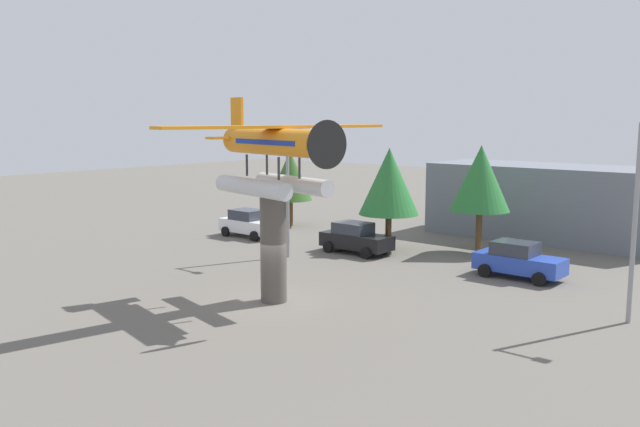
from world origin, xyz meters
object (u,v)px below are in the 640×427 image
object	(u,v)px
display_pedestal	(273,248)
car_far_blue	(518,260)
storefront_building	(548,202)
tree_east	(389,181)
floatplane_monument	(274,154)
car_mid_black	(356,238)
tree_west	(290,176)
tree_center_back	(481,178)
car_near_white	(249,223)
streetlight_primary	(290,181)

from	to	relation	value
display_pedestal	car_far_blue	size ratio (longest dim) A/B	1.09
storefront_building	tree_east	bearing A→B (deg)	-120.02
floatplane_monument	car_mid_black	bearing A→B (deg)	121.74
display_pedestal	car_far_blue	world-z (taller)	display_pedestal
tree_west	tree_center_back	xyz separation A→B (m)	(14.69, 0.00, 0.68)
car_far_blue	tree_east	distance (m)	9.42
car_mid_black	tree_east	xyz separation A→B (m)	(0.86, 2.03, 3.14)
tree_west	tree_east	world-z (taller)	tree_east
floatplane_monument	car_near_white	distance (m)	16.61
streetlight_primary	tree_east	world-z (taller)	streetlight_primary
display_pedestal	floatplane_monument	distance (m)	3.95
car_far_blue	storefront_building	xyz separation A→B (m)	(-3.10, 11.37, 1.46)
tree_west	tree_center_back	distance (m)	14.71
tree_west	car_far_blue	bearing A→B (deg)	-12.57
storefront_building	tree_center_back	xyz separation A→B (m)	(-1.17, -7.14, 1.94)
car_far_blue	tree_center_back	distance (m)	6.90
car_near_white	tree_center_back	world-z (taller)	tree_center_back
floatplane_monument	car_mid_black	distance (m)	12.14
storefront_building	tree_center_back	distance (m)	7.49
car_near_white	display_pedestal	bearing A→B (deg)	-39.72
floatplane_monument	tree_east	xyz separation A→B (m)	(-2.78, 12.30, -2.21)
car_mid_black	storefront_building	size ratio (longest dim) A/B	0.29
floatplane_monument	tree_center_back	size ratio (longest dim) A/B	1.69
tree_west	tree_center_back	bearing A→B (deg)	0.01
storefront_building	floatplane_monument	bearing A→B (deg)	-97.34
car_mid_black	tree_center_back	world-z (taller)	tree_center_back
car_near_white	tree_east	world-z (taller)	tree_east
car_near_white	car_far_blue	distance (m)	18.09
streetlight_primary	tree_west	distance (m)	10.85
floatplane_monument	car_far_blue	distance (m)	13.32
car_mid_black	tree_center_back	bearing A→B (deg)	40.99
car_mid_black	streetlight_primary	distance (m)	5.11
display_pedestal	car_mid_black	xyz separation A→B (m)	(-3.51, 10.25, -1.40)
display_pedestal	tree_west	distance (m)	19.72
car_near_white	tree_west	world-z (taller)	tree_west
car_far_blue	floatplane_monument	bearing A→B (deg)	-119.14
car_near_white	tree_west	distance (m)	5.66
tree_west	floatplane_monument	bearing A→B (deg)	-48.83
floatplane_monument	storefront_building	bearing A→B (deg)	94.90
streetlight_primary	tree_west	xyz separation A→B (m)	(-7.40, 7.91, -0.64)
display_pedestal	car_near_white	size ratio (longest dim) A/B	1.09
floatplane_monument	tree_east	size ratio (longest dim) A/B	1.74
display_pedestal	car_near_white	xyz separation A→B (m)	(-12.01, 9.97, -1.40)
display_pedestal	tree_center_back	xyz separation A→B (m)	(1.80, 14.86, 2.00)
display_pedestal	tree_east	xyz separation A→B (m)	(-2.65, 12.28, 1.74)
tree_east	floatplane_monument	bearing A→B (deg)	-77.26
car_near_white	tree_west	xyz separation A→B (m)	(-0.88, 4.88, 2.72)
car_near_white	tree_center_back	distance (m)	15.04
tree_center_back	car_near_white	bearing A→B (deg)	-160.50
car_near_white	car_far_blue	world-z (taller)	same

